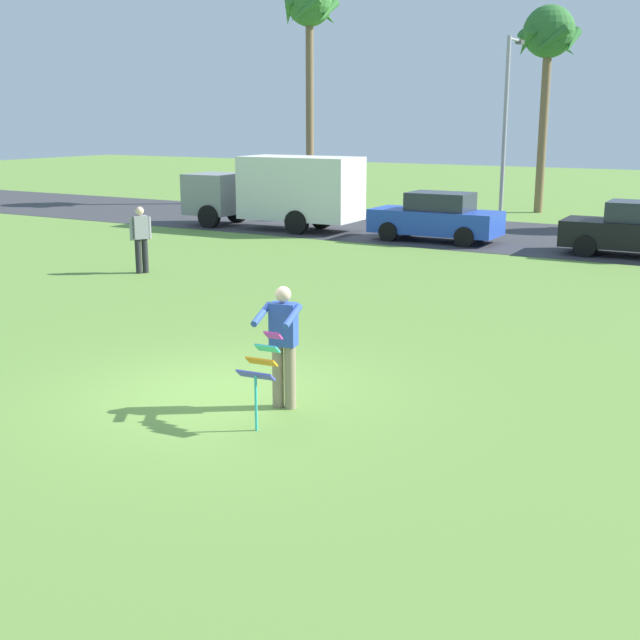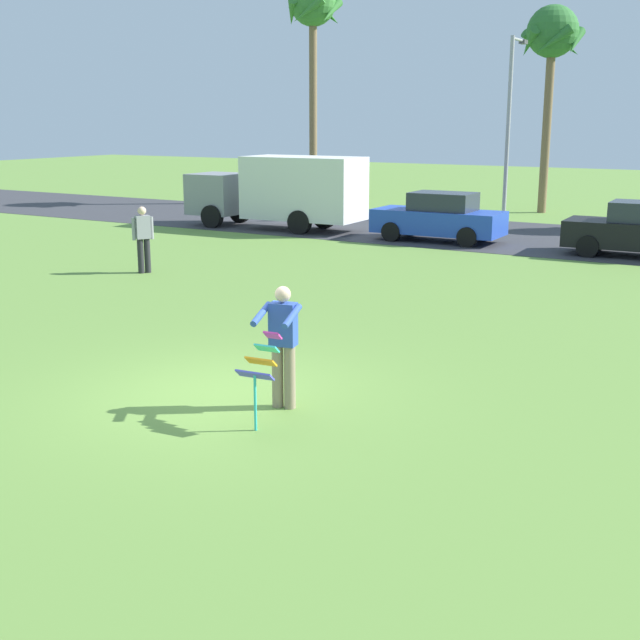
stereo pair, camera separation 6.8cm
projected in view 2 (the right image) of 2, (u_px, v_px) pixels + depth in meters
The scene contains 10 objects.
ground_plane at pixel (220, 394), 12.26m from camera, with size 120.00×120.00×0.00m, color olive.
road_strip at pixel (558, 239), 27.84m from camera, with size 120.00×8.00×0.01m, color #38383D.
person_kite_flyer at pixel (283, 342), 11.48m from camera, with size 0.64×0.73×1.73m.
kite_held at pixel (261, 365), 10.79m from camera, with size 0.52×0.66×1.22m.
parked_truck_grey_van at pixel (284, 190), 30.07m from camera, with size 6.76×2.28×2.62m.
parked_car_blue at pixel (439, 218), 27.26m from camera, with size 4.23×1.88×1.60m.
palm_tree_left_near at pixel (313, 14), 37.78m from camera, with size 2.58×2.71×10.07m.
palm_tree_right_near at pixel (552, 41), 34.11m from camera, with size 2.58×2.71×8.43m.
streetlight_pole at pixel (510, 117), 32.60m from camera, with size 0.24×1.65×7.00m.
person_walker_near at pixel (143, 237), 21.66m from camera, with size 0.37×0.50×1.73m.
Camera 2 is at (7.16, -9.31, 3.95)m, focal length 46.91 mm.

